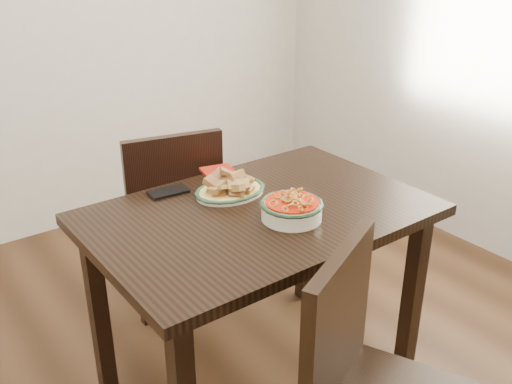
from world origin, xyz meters
TOP-DOWN VIEW (x-y plane):
  - wall_back at (0.00, 1.75)m, footprint 3.50×0.10m
  - dining_table at (0.11, 0.00)m, footprint 1.18×0.79m
  - chair_far at (0.08, 0.63)m, footprint 0.50×0.50m
  - chair_near at (0.00, -0.65)m, footprint 0.56×0.56m
  - fish_plate at (0.10, 0.17)m, footprint 0.27×0.21m
  - noodle_bowl at (0.15, -0.12)m, footprint 0.22×0.22m
  - smartphone at (-0.08, 0.32)m, footprint 0.15×0.09m
  - napkin at (0.18, 0.38)m, footprint 0.15×0.13m

SIDE VIEW (x-z plane):
  - chair_far at x=0.08m, z-range 0.05..0.94m
  - chair_near at x=0.00m, z-range 0.05..0.94m
  - dining_table at x=0.11m, z-range 0.27..1.02m
  - smartphone at x=-0.08m, z-range 0.75..0.76m
  - napkin at x=0.18m, z-range 0.75..0.76m
  - noodle_bowl at x=0.15m, z-range 0.75..0.83m
  - fish_plate at x=0.10m, z-range 0.74..0.85m
  - wall_back at x=0.00m, z-range 0.00..2.60m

